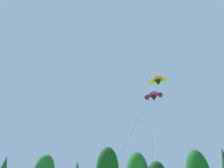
{
  "coord_description": "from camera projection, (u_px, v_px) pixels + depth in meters",
  "views": [
    {
      "loc": [
        -0.28,
        1.88,
        2.19
      ],
      "look_at": [
        -2.16,
        24.56,
        15.96
      ],
      "focal_mm": 31.38,
      "sensor_mm": 36.0,
      "label": 1
    }
  ],
  "objects": [
    {
      "name": "parafoil_kite_mid_magenta",
      "position": [
        154.0,
        96.0,
        33.8
      ],
      "size": [
        4.95,
        13.97,
        17.11
      ],
      "color": "#D12893"
    },
    {
      "name": "parafoil_kite_high_orange",
      "position": [
        158.0,
        81.0,
        41.39
      ],
      "size": [
        12.62,
        17.89,
        24.07
      ],
      "color": "orange"
    }
  ]
}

